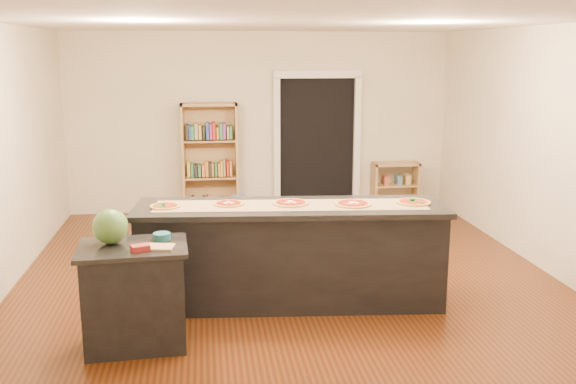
{
  "coord_description": "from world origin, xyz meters",
  "views": [
    {
      "loc": [
        -0.9,
        -6.58,
        2.51
      ],
      "look_at": [
        0.0,
        0.2,
        1.0
      ],
      "focal_mm": 40.0,
      "sensor_mm": 36.0,
      "label": 1
    }
  ],
  "objects": [
    {
      "name": "kitchen_island",
      "position": [
        -0.06,
        -0.48,
        0.51
      ],
      "size": [
        3.08,
        0.83,
        1.02
      ],
      "rotation": [
        0.0,
        0.0,
        -0.09
      ],
      "color": "black",
      "rests_on": "ground"
    },
    {
      "name": "watermelon",
      "position": [
        -1.71,
        -1.17,
        1.05
      ],
      "size": [
        0.3,
        0.3,
        0.3
      ],
      "primitive_type": "sphere",
      "color": "#144214",
      "rests_on": "side_counter"
    },
    {
      "name": "doorway",
      "position": [
        0.9,
        3.46,
        1.2
      ],
      "size": [
        1.4,
        0.09,
        2.21
      ],
      "color": "black",
      "rests_on": "room"
    },
    {
      "name": "kraft_paper",
      "position": [
        -0.06,
        -0.48,
        1.02
      ],
      "size": [
        2.71,
        0.72,
        0.0
      ],
      "primitive_type": "cube",
      "rotation": [
        0.0,
        0.0,
        -0.09
      ],
      "color": "#967B4D",
      "rests_on": "kitchen_island"
    },
    {
      "name": "package_teal",
      "position": [
        -1.28,
        -1.11,
        0.93
      ],
      "size": [
        0.15,
        0.15,
        0.06
      ],
      "primitive_type": "cylinder",
      "color": "#195966",
      "rests_on": "side_counter"
    },
    {
      "name": "package_red",
      "position": [
        -1.44,
        -1.42,
        0.93
      ],
      "size": [
        0.17,
        0.15,
        0.05
      ],
      "primitive_type": "cube",
      "rotation": [
        0.0,
        0.0,
        0.37
      ],
      "color": "maroon",
      "rests_on": "side_counter"
    },
    {
      "name": "pizza_a",
      "position": [
        -1.29,
        -0.4,
        1.03
      ],
      "size": [
        0.29,
        0.29,
        0.02
      ],
      "color": "#B19044",
      "rests_on": "kitchen_island"
    },
    {
      "name": "side_counter",
      "position": [
        -1.52,
        -1.27,
        0.45
      ],
      "size": [
        0.91,
        0.67,
        0.9
      ],
      "rotation": [
        0.0,
        0.0,
        0.06
      ],
      "color": "black",
      "rests_on": "ground"
    },
    {
      "name": "pizza_d",
      "position": [
        0.55,
        -0.55,
        1.03
      ],
      "size": [
        0.36,
        0.36,
        0.02
      ],
      "color": "#B19044",
      "rests_on": "kitchen_island"
    },
    {
      "name": "waste_bin",
      "position": [
        -0.39,
        3.14,
        0.16
      ],
      "size": [
        0.21,
        0.21,
        0.31
      ],
      "primitive_type": "cylinder",
      "color": "#658EE1",
      "rests_on": "ground"
    },
    {
      "name": "pizza_b",
      "position": [
        -0.67,
        -0.38,
        1.03
      ],
      "size": [
        0.3,
        0.3,
        0.02
      ],
      "color": "#B19044",
      "rests_on": "kitchen_island"
    },
    {
      "name": "cutting_board",
      "position": [
        -1.31,
        -1.36,
        0.91
      ],
      "size": [
        0.29,
        0.22,
        0.02
      ],
      "primitive_type": "cube",
      "rotation": [
        0.0,
        0.0,
        -0.17
      ],
      "color": "tan",
      "rests_on": "side_counter"
    },
    {
      "name": "bookshelf",
      "position": [
        -0.81,
        3.3,
        0.86
      ],
      "size": [
        0.86,
        0.31,
        1.73
      ],
      "primitive_type": "cube",
      "color": "tan",
      "rests_on": "ground"
    },
    {
      "name": "low_shelf",
      "position": [
        2.16,
        3.29,
        0.37
      ],
      "size": [
        0.75,
        0.32,
        0.75
      ],
      "primitive_type": "cube",
      "color": "tan",
      "rests_on": "ground"
    },
    {
      "name": "pizza_c",
      "position": [
        -0.06,
        -0.43,
        1.03
      ],
      "size": [
        0.35,
        0.35,
        0.02
      ],
      "color": "#B19044",
      "rests_on": "kitchen_island"
    },
    {
      "name": "room",
      "position": [
        0.0,
        0.0,
        1.4
      ],
      "size": [
        6.0,
        7.0,
        2.8
      ],
      "color": "beige",
      "rests_on": "ground"
    },
    {
      "name": "pizza_e",
      "position": [
        1.17,
        -0.56,
        1.03
      ],
      "size": [
        0.34,
        0.34,
        0.02
      ],
      "color": "#B19044",
      "rests_on": "kitchen_island"
    }
  ]
}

